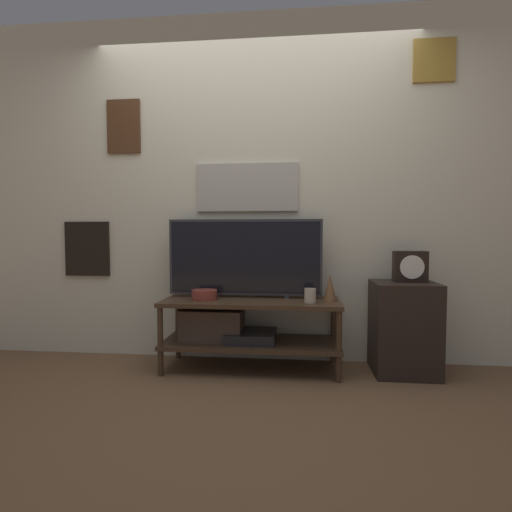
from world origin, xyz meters
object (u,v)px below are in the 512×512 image
(television, at_px, (245,257))
(mantel_clock, at_px, (410,267))
(vase_slim_bronze, at_px, (330,288))
(candle_jar, at_px, (310,296))
(vase_wide_bowl, at_px, (204,295))

(television, bearing_deg, mantel_clock, -2.33)
(vase_slim_bronze, distance_m, mantel_clock, 0.59)
(vase_slim_bronze, bearing_deg, candle_jar, -151.79)
(candle_jar, distance_m, mantel_clock, 0.75)
(television, height_order, candle_jar, television)
(television, distance_m, vase_wide_bowl, 0.41)
(vase_slim_bronze, bearing_deg, vase_wide_bowl, -178.67)
(vase_wide_bowl, distance_m, vase_slim_bronze, 0.91)
(vase_wide_bowl, xyz_separation_m, vase_slim_bronze, (0.91, 0.02, 0.06))
(television, distance_m, mantel_clock, 1.19)
(television, xyz_separation_m, candle_jar, (0.48, -0.19, -0.25))
(candle_jar, bearing_deg, mantel_clock, 11.28)
(television, distance_m, vase_slim_bronze, 0.67)
(mantel_clock, bearing_deg, candle_jar, -168.72)
(vase_slim_bronze, xyz_separation_m, mantel_clock, (0.57, 0.06, 0.15))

